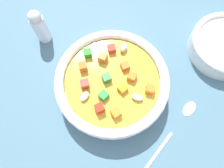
# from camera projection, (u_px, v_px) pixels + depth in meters

# --- Properties ---
(ground_plane) EXTENTS (1.40, 1.40, 0.02)m
(ground_plane) POSITION_uv_depth(u_px,v_px,m) (112.00, 90.00, 0.44)
(ground_plane) COLOR #42667A
(soup_bowl_main) EXTENTS (0.21, 0.21, 0.06)m
(soup_bowl_main) POSITION_uv_depth(u_px,v_px,m) (112.00, 83.00, 0.40)
(soup_bowl_main) COLOR white
(soup_bowl_main) RESTS_ON ground_plane
(spoon) EXTENTS (0.20, 0.03, 0.01)m
(spoon) POSITION_uv_depth(u_px,v_px,m) (176.00, 127.00, 0.39)
(spoon) COLOR silver
(spoon) RESTS_ON ground_plane
(pepper_shaker) EXTENTS (0.03, 0.03, 0.08)m
(pepper_shaker) POSITION_uv_depth(u_px,v_px,m) (39.00, 26.00, 0.43)
(pepper_shaker) COLOR silver
(pepper_shaker) RESTS_ON ground_plane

